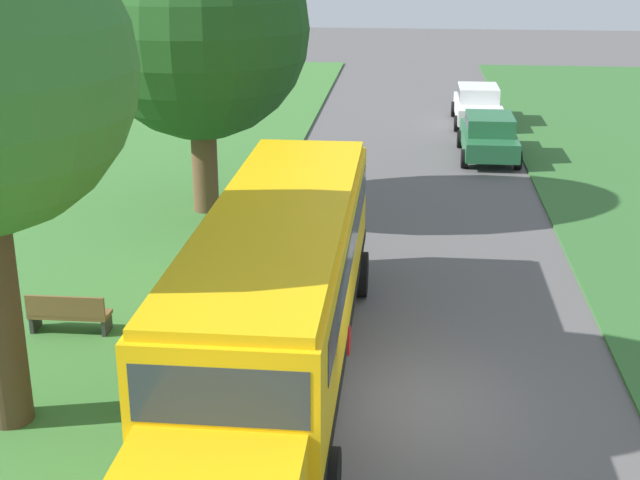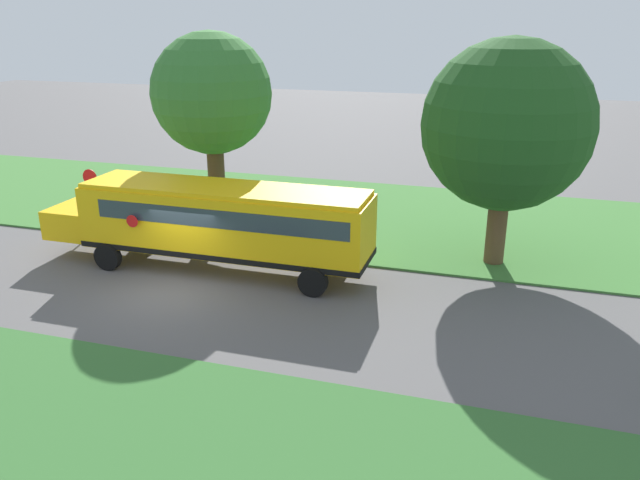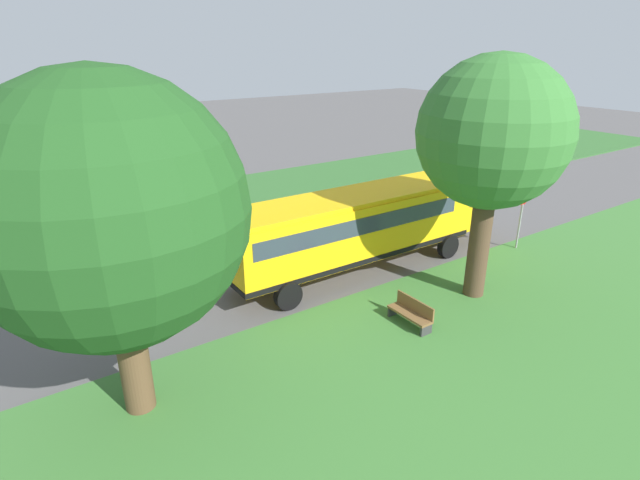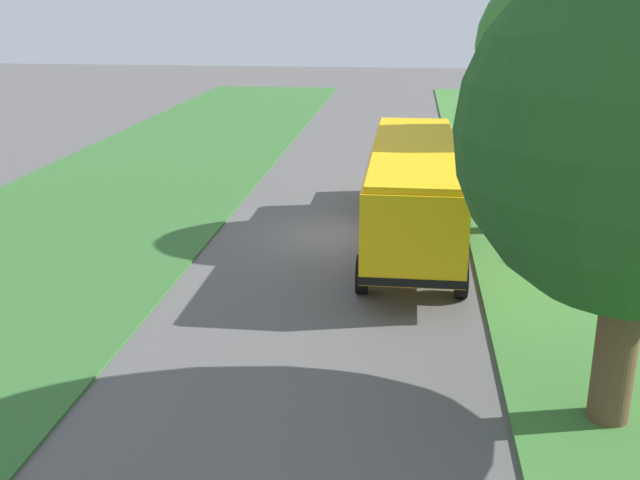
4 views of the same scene
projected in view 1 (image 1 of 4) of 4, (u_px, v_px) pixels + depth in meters
ground_plane at (401, 403)px, 15.39m from camera, size 120.00×120.00×0.00m
school_bus at (278, 279)px, 15.64m from camera, size 2.84×12.42×3.16m
car_green_nearest at (489, 134)px, 31.33m from camera, size 2.02×4.40×1.56m
car_white_middle at (478, 103)px, 36.85m from camera, size 2.02×4.40×1.56m
oak_tree_roadside_mid at (194, 31)px, 23.77m from camera, size 6.02×6.02×8.22m
park_bench at (69, 314)px, 17.75m from camera, size 1.60×0.51×0.92m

